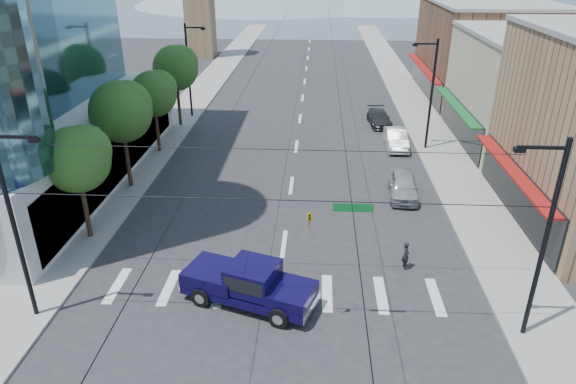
{
  "coord_description": "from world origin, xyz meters",
  "views": [
    {
      "loc": [
        1.71,
        -19.01,
        15.05
      ],
      "look_at": [
        0.2,
        6.54,
        3.0
      ],
      "focal_mm": 32.0,
      "sensor_mm": 36.0,
      "label": 1
    }
  ],
  "objects_px": {
    "pedestrian": "(406,255)",
    "parked_car_mid": "(396,139)",
    "pickup_truck": "(248,283)",
    "parked_car_near": "(403,185)",
    "parked_car_far": "(379,118)"
  },
  "relations": [
    {
      "from": "parked_car_near",
      "to": "pedestrian",
      "type": "bearing_deg",
      "value": -93.22
    },
    {
      "from": "pedestrian",
      "to": "parked_car_mid",
      "type": "height_order",
      "value": "pedestrian"
    },
    {
      "from": "pedestrian",
      "to": "parked_car_mid",
      "type": "distance_m",
      "value": 18.45
    },
    {
      "from": "pedestrian",
      "to": "parked_car_far",
      "type": "xyz_separation_m",
      "value": [
        1.12,
        24.57,
        -0.11
      ]
    },
    {
      "from": "parked_car_mid",
      "to": "pedestrian",
      "type": "bearing_deg",
      "value": -96.28
    },
    {
      "from": "parked_car_mid",
      "to": "parked_car_far",
      "type": "relative_size",
      "value": 1.01
    },
    {
      "from": "pickup_truck",
      "to": "pedestrian",
      "type": "distance_m",
      "value": 8.47
    },
    {
      "from": "pedestrian",
      "to": "parked_car_mid",
      "type": "relative_size",
      "value": 0.33
    },
    {
      "from": "parked_car_mid",
      "to": "pickup_truck",
      "type": "bearing_deg",
      "value": -114.39
    },
    {
      "from": "pickup_truck",
      "to": "pedestrian",
      "type": "xyz_separation_m",
      "value": [
        7.77,
        3.35,
        -0.33
      ]
    },
    {
      "from": "parked_car_near",
      "to": "parked_car_far",
      "type": "xyz_separation_m",
      "value": [
        0.0,
        15.79,
        -0.11
      ]
    },
    {
      "from": "parked_car_far",
      "to": "pickup_truck",
      "type": "bearing_deg",
      "value": -112.27
    },
    {
      "from": "parked_car_near",
      "to": "parked_car_mid",
      "type": "relative_size",
      "value": 0.98
    },
    {
      "from": "parked_car_near",
      "to": "parked_car_mid",
      "type": "distance_m",
      "value": 9.59
    },
    {
      "from": "pedestrian",
      "to": "parked_car_near",
      "type": "xyz_separation_m",
      "value": [
        1.12,
        8.79,
        0.0
      ]
    }
  ]
}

